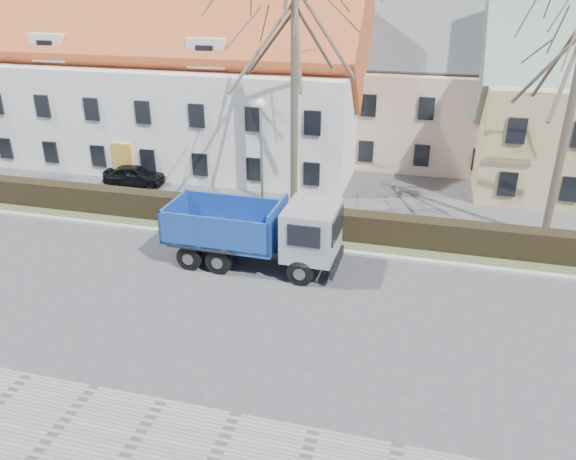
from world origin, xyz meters
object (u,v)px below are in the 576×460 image
(streetlight, at_px, (262,162))
(parked_car_a, at_px, (134,175))
(dump_truck, at_px, (247,231))
(cart_frame, at_px, (245,234))

(streetlight, xyz_separation_m, parked_car_a, (-8.73, 3.19, -2.47))
(dump_truck, height_order, streetlight, streetlight)
(streetlight, height_order, cart_frame, streetlight)
(dump_truck, height_order, cart_frame, dump_truck)
(dump_truck, bearing_deg, parked_car_a, 142.11)
(dump_truck, height_order, parked_car_a, dump_truck)
(dump_truck, bearing_deg, cart_frame, 112.24)
(cart_frame, bearing_deg, dump_truck, -68.63)
(streetlight, bearing_deg, dump_truck, -81.10)
(dump_truck, xyz_separation_m, cart_frame, (-0.84, 2.15, -1.19))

